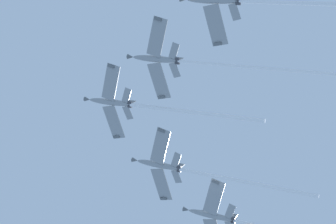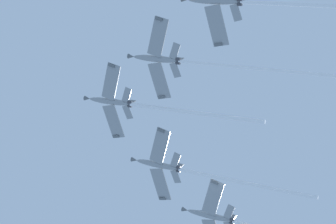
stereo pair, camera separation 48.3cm
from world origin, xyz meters
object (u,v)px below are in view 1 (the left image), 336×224
object	(u,v)px
jet_lead	(143,106)
jet_right_wing	(189,171)
jet_left_outer	(242,1)
jet_right_outer	(250,224)
jet_left_wing	(182,61)

from	to	relation	value
jet_lead	jet_right_wing	distance (m)	19.30
jet_left_outer	jet_right_outer	xyz separation A→B (m)	(6.63, -52.21, -1.06)
jet_left_wing	jet_left_outer	distance (m)	20.08
jet_left_wing	jet_right_wing	bearing A→B (deg)	-82.15
jet_left_outer	jet_right_outer	distance (m)	52.64
jet_left_wing	jet_left_outer	size ratio (longest dim) A/B	1.08
jet_right_wing	jet_left_outer	world-z (taller)	jet_right_wing
jet_right_wing	jet_right_outer	world-z (taller)	jet_right_wing
jet_lead	jet_right_outer	world-z (taller)	jet_lead
jet_right_wing	jet_lead	bearing A→B (deg)	64.60
jet_left_wing	jet_left_outer	xyz separation A→B (m)	(-14.82, 11.68, -6.86)
jet_left_wing	jet_right_wing	distance (m)	27.05
jet_lead	jet_left_outer	world-z (taller)	jet_lead
jet_lead	jet_left_outer	xyz separation A→B (m)	(-26.42, 21.77, -10.84)
jet_right_wing	jet_right_outer	distance (m)	19.23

